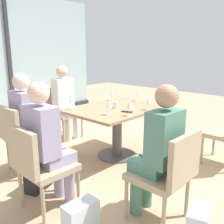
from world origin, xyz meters
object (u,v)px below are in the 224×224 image
at_px(person_side_end, 48,140).
at_px(handbag_1, 81,217).
at_px(handbag_0, 198,223).
at_px(wine_glass_4, 109,105).
at_px(dining_table_main, 117,119).
at_px(wine_glass_0, 138,93).
at_px(chair_far_left, 22,135).
at_px(cell_phone_on_table, 127,112).
at_px(chair_side_end, 39,163).
at_px(person_front_left, 158,147).
at_px(wine_glass_2, 149,100).
at_px(wine_glass_5, 130,105).
at_px(coffee_cup, 116,105).
at_px(person_far_left, 28,118).
at_px(person_near_window, 65,99).
at_px(wine_glass_1, 72,100).
at_px(handbag_2, 38,178).
at_px(chair_near_window, 62,109).
at_px(wine_glass_3, 112,92).
at_px(chair_front_left, 168,172).

xyz_separation_m(person_side_end, handbag_1, (-0.05, -0.52, -0.56)).
bearing_deg(handbag_0, wine_glass_4, 55.67).
bearing_deg(dining_table_main, wine_glass_0, 7.31).
distance_m(chair_far_left, cell_phone_on_table, 1.37).
xyz_separation_m(chair_side_end, cell_phone_on_table, (1.38, 0.08, 0.24)).
relative_size(person_front_left, handbag_1, 4.20).
bearing_deg(person_side_end, wine_glass_2, -1.79).
relative_size(wine_glass_5, coffee_cup, 2.06).
height_order(person_side_end, person_far_left, same).
relative_size(person_near_window, handbag_1, 4.20).
bearing_deg(wine_glass_0, handbag_0, -128.80).
relative_size(chair_side_end, person_front_left, 0.69).
relative_size(wine_glass_2, handbag_1, 0.62).
distance_m(person_side_end, handbag_1, 0.76).
bearing_deg(wine_glass_1, wine_glass_0, -17.73).
bearing_deg(chair_side_end, dining_table_main, 13.24).
xyz_separation_m(wine_glass_0, wine_glass_1, (-1.05, 0.33, 0.00)).
bearing_deg(person_front_left, handbag_1, 150.85).
distance_m(chair_far_left, wine_glass_2, 1.70).
distance_m(wine_glass_2, wine_glass_5, 0.43).
relative_size(wine_glass_1, wine_glass_5, 1.00).
relative_size(wine_glass_0, handbag_2, 0.62).
xyz_separation_m(person_front_left, person_side_end, (-0.57, 0.86, 0.00)).
bearing_deg(person_front_left, coffee_cup, 57.53).
xyz_separation_m(chair_side_end, person_side_end, (0.11, 0.00, 0.20)).
relative_size(person_front_left, person_far_left, 1.00).
height_order(chair_near_window, coffee_cup, chair_near_window).
bearing_deg(person_front_left, cell_phone_on_table, 53.50).
bearing_deg(dining_table_main, wine_glass_5, -119.36).
distance_m(person_front_left, cell_phone_on_table, 1.17).
distance_m(dining_table_main, wine_glass_3, 0.61).
height_order(chair_side_end, wine_glass_2, wine_glass_2).
xyz_separation_m(person_front_left, person_far_left, (-0.28, 1.73, 0.00)).
relative_size(wine_glass_1, handbag_2, 0.62).
height_order(chair_side_end, wine_glass_4, wine_glass_4).
bearing_deg(wine_glass_5, handbag_1, -159.17).
height_order(wine_glass_1, cell_phone_on_table, wine_glass_1).
xyz_separation_m(person_far_left, coffee_cup, (1.06, -0.51, 0.08)).
bearing_deg(chair_far_left, wine_glass_5, -44.39).
bearing_deg(chair_front_left, person_front_left, 90.00).
distance_m(person_far_left, wine_glass_4, 1.02).
xyz_separation_m(person_side_end, wine_glass_3, (1.70, 0.76, 0.16)).
distance_m(wine_glass_4, handbag_2, 1.19).
bearing_deg(handbag_2, handbag_1, -118.72).
relative_size(chair_far_left, chair_near_window, 1.00).
bearing_deg(dining_table_main, wine_glass_3, 51.49).
bearing_deg(handbag_2, cell_phone_on_table, -34.21).
height_order(dining_table_main, handbag_1, dining_table_main).
height_order(chair_side_end, person_near_window, person_near_window).
bearing_deg(wine_glass_5, chair_front_left, -122.09).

